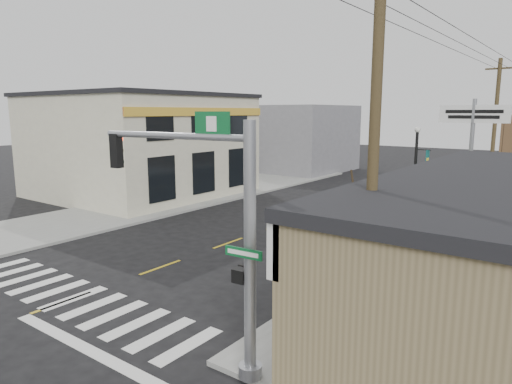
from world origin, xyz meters
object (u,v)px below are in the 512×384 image
Objects in this scene: traffic_signal_pole at (225,221)px; utility_pole_near at (373,173)px; lamp_post at (416,173)px; dance_center_sign at (472,133)px; bare_tree at (379,184)px; fire_hydrant at (368,269)px; utility_pole_far at (494,134)px; guide_sign at (392,237)px.

utility_pole_near is at bearing 26.77° from traffic_signal_pole.
traffic_signal_pole is 1.14× the size of lamp_post.
dance_center_sign reaches higher than traffic_signal_pole.
dance_center_sign reaches higher than bare_tree.
utility_pole_far is at bearing 85.27° from fire_hydrant.
guide_sign is at bearing -73.56° from lamp_post.
utility_pole_near is (0.97, -2.94, 0.69)m from bare_tree.
utility_pole_near is (2.22, -5.51, 4.07)m from fire_hydrant.
fire_hydrant is 15.29m from utility_pole_far.
fire_hydrant is at bearing 111.70° from utility_pole_near.
lamp_post is (-0.56, 6.59, 2.55)m from fire_hydrant.
fire_hydrant is at bearing -89.15° from utility_pole_far.
utility_pole_far is (1.22, 14.70, 4.05)m from fire_hydrant.
utility_pole_near reaches higher than traffic_signal_pole.
utility_pole_far is at bearing 90.10° from bare_tree.
utility_pole_near reaches higher than bare_tree.
guide_sign is 7.27m from lamp_post.
dance_center_sign is (1.98, 1.21, 1.84)m from lamp_post.
dance_center_sign is (0.49, 8.23, 3.01)m from guide_sign.
fire_hydrant is 7.21m from utility_pole_near.
utility_pole_far reaches higher than traffic_signal_pole.
lamp_post reaches higher than bare_tree.
traffic_signal_pole is 0.91× the size of dance_center_sign.
dance_center_sign is 6.91m from utility_pole_far.
guide_sign is 4.06× the size of fire_hydrant.
guide_sign is 1.72m from fire_hydrant.
dance_center_sign is at bearing 89.01° from bare_tree.
bare_tree is at bearing -74.40° from lamp_post.
guide_sign is 8.78m from dance_center_sign.
utility_pole_near is (1.29, -5.08, 2.70)m from guide_sign.
traffic_signal_pole is at bearing -93.14° from fire_hydrant.
lamp_post is 1.05× the size of bare_tree.
fire_hydrant is 0.13× the size of lamp_post.
guide_sign is 0.43× the size of dance_center_sign.
guide_sign is 2.96m from bare_tree.
utility_pole_near reaches higher than lamp_post.
traffic_signal_pole reaches higher than guide_sign.
guide_sign is 0.56× the size of bare_tree.
bare_tree is 0.55× the size of utility_pole_near.
utility_pole_far is (1.60, 21.80, 1.02)m from traffic_signal_pole.
utility_pole_near is at bearing -83.14° from guide_sign.
bare_tree is (-0.18, -10.38, -1.00)m from dance_center_sign.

